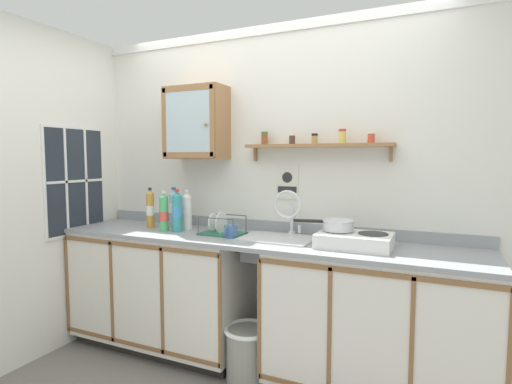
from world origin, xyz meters
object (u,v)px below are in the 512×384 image
object	(u,v)px
bottle_soda_green_0	(164,213)
warning_sign	(287,182)
mug	(231,231)
bottle_water_blue_1	(174,208)
hot_plate_stove	(355,240)
bottle_detergent_teal_2	(177,212)
saucepan	(338,225)
bottle_opaque_white_4	(187,211)
wall_cabinet	(196,123)
bottle_juice_amber_3	(150,209)
dish_rack	(221,230)
sink	(279,241)
trash_bin	(248,352)

from	to	relation	value
bottle_soda_green_0	warning_sign	xyz separation A→B (m)	(0.88, 0.34, 0.24)
mug	bottle_water_blue_1	bearing A→B (deg)	164.84
hot_plate_stove	bottle_soda_green_0	xyz separation A→B (m)	(-1.44, -0.04, 0.09)
bottle_detergent_teal_2	saucepan	bearing A→B (deg)	1.89
saucepan	bottle_water_blue_1	distance (m)	1.35
saucepan	bottle_detergent_teal_2	distance (m)	1.22
bottle_water_blue_1	bottle_opaque_white_4	size ratio (longest dim) A/B	1.05
bottle_detergent_teal_2	wall_cabinet	distance (m)	0.71
bottle_juice_amber_3	dish_rack	bearing A→B (deg)	-0.39
sink	warning_sign	bearing A→B (deg)	98.11
bottle_opaque_white_4	warning_sign	world-z (taller)	warning_sign
bottle_opaque_white_4	mug	bearing A→B (deg)	-16.67
wall_cabinet	mug	bearing A→B (deg)	-28.63
bottle_soda_green_0	bottle_juice_amber_3	world-z (taller)	bottle_juice_amber_3
trash_bin	dish_rack	bearing A→B (deg)	148.09
saucepan	bottle_soda_green_0	xyz separation A→B (m)	(-1.33, -0.06, 0.01)
hot_plate_stove	warning_sign	bearing A→B (deg)	151.51
wall_cabinet	bottle_opaque_white_4	bearing A→B (deg)	-111.11
hot_plate_stove	dish_rack	size ratio (longest dim) A/B	1.45
hot_plate_stove	wall_cabinet	size ratio (longest dim) A/B	0.81
saucepan	mug	distance (m)	0.75
bottle_water_blue_1	hot_plate_stove	bearing A→B (deg)	-4.59
mug	trash_bin	xyz separation A→B (m)	(0.19, -0.12, -0.80)
mug	dish_rack	bearing A→B (deg)	147.12
saucepan	bottle_water_blue_1	size ratio (longest dim) A/B	1.19
hot_plate_stove	mug	size ratio (longest dim) A/B	3.47
dish_rack	trash_bin	distance (m)	0.87
bottle_soda_green_0	wall_cabinet	size ratio (longest dim) A/B	0.55
bottle_water_blue_1	wall_cabinet	bearing A→B (deg)	21.37
saucepan	bottle_detergent_teal_2	world-z (taller)	bottle_detergent_teal_2
hot_plate_stove	saucepan	world-z (taller)	saucepan
sink	bottle_juice_amber_3	world-z (taller)	sink
bottle_opaque_white_4	wall_cabinet	distance (m)	0.70
bottle_opaque_white_4	warning_sign	size ratio (longest dim) A/B	1.20
sink	bottle_soda_green_0	xyz separation A→B (m)	(-0.91, -0.09, 0.15)
hot_plate_stove	bottle_detergent_teal_2	distance (m)	1.34
bottle_juice_amber_3	dish_rack	size ratio (longest dim) A/B	1.04
hot_plate_stove	wall_cabinet	xyz separation A→B (m)	(-1.28, 0.19, 0.79)
sink	bottle_water_blue_1	world-z (taller)	sink
bottle_juice_amber_3	mug	size ratio (longest dim) A/B	2.47
dish_rack	warning_sign	xyz separation A→B (m)	(0.41, 0.27, 0.35)
bottle_water_blue_1	sink	bearing A→B (deg)	-3.94
hot_plate_stove	bottle_soda_green_0	size ratio (longest dim) A/B	1.46
bottle_juice_amber_3	bottle_water_blue_1	bearing A→B (deg)	25.31
bottle_opaque_white_4	warning_sign	distance (m)	0.82
sink	dish_rack	distance (m)	0.45
bottle_soda_green_0	bottle_juice_amber_3	size ratio (longest dim) A/B	0.96
dish_rack	bottle_juice_amber_3	bearing A→B (deg)	179.61
hot_plate_stove	trash_bin	xyz separation A→B (m)	(-0.67, -0.16, -0.80)
bottle_soda_green_0	hot_plate_stove	bearing A→B (deg)	1.45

